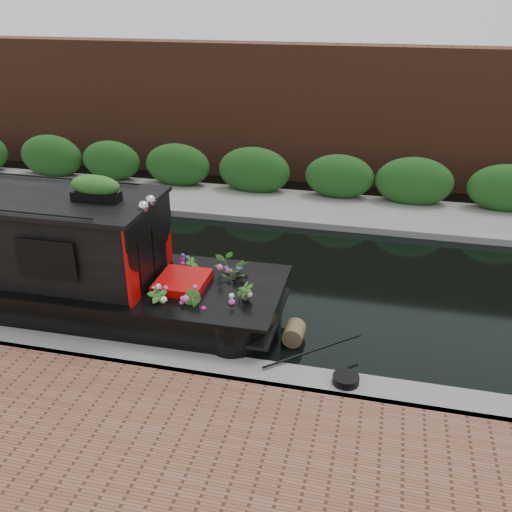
# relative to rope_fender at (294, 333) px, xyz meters

# --- Properties ---
(ground) EXTENTS (80.00, 80.00, 0.00)m
(ground) POSITION_rel_rope_fender_xyz_m (-2.36, 2.03, -0.17)
(ground) COLOR black
(ground) RESTS_ON ground
(near_bank_coping) EXTENTS (40.00, 0.60, 0.50)m
(near_bank_coping) POSITION_rel_rope_fender_xyz_m (-2.36, -1.27, -0.17)
(near_bank_coping) COLOR slate
(near_bank_coping) RESTS_ON ground
(far_bank_path) EXTENTS (40.00, 2.40, 0.34)m
(far_bank_path) POSITION_rel_rope_fender_xyz_m (-2.36, 6.23, -0.17)
(far_bank_path) COLOR gray
(far_bank_path) RESTS_ON ground
(far_hedge) EXTENTS (40.00, 1.10, 2.80)m
(far_hedge) POSITION_rel_rope_fender_xyz_m (-2.36, 7.13, -0.17)
(far_hedge) COLOR #1B4717
(far_hedge) RESTS_ON ground
(far_brick_wall) EXTENTS (40.00, 1.00, 8.00)m
(far_brick_wall) POSITION_rel_rope_fender_xyz_m (-2.36, 9.23, -0.17)
(far_brick_wall) COLOR #542B1C
(far_brick_wall) RESTS_ON ground
(rope_fender) EXTENTS (0.35, 0.44, 0.35)m
(rope_fender) POSITION_rel_rope_fender_xyz_m (0.00, 0.00, 0.00)
(rope_fender) COLOR brown
(rope_fender) RESTS_ON ground
(coiled_mooring_rope) EXTENTS (0.39, 0.39, 0.12)m
(coiled_mooring_rope) POSITION_rel_rope_fender_xyz_m (0.98, -1.24, 0.14)
(coiled_mooring_rope) COLOR black
(coiled_mooring_rope) RESTS_ON near_bank_coping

